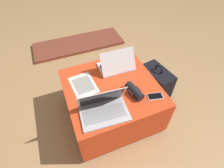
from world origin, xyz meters
TOP-DOWN VIEW (x-y plane):
  - ground_plane at (0.00, 0.00)m, footprint 14.00×14.00m
  - ottoman at (0.00, 0.00)m, footprint 0.84×0.82m
  - laptop_near at (-0.16, -0.24)m, footprint 0.40×0.28m
  - laptop_far at (0.14, 0.21)m, footprint 0.35×0.24m
  - cell_phone at (0.31, -0.26)m, footprint 0.15×0.10m
  - backpack at (0.56, 0.06)m, footprint 0.30×0.38m
  - paper_sheet at (-0.23, 0.11)m, footprint 0.23×0.31m
  - wrist_brace at (0.15, -0.16)m, footprint 0.11×0.20m
  - fireplace_hearth at (0.00, 1.43)m, footprint 1.40×0.50m

SIDE VIEW (x-z plane):
  - ground_plane at x=0.00m, z-range 0.00..0.00m
  - fireplace_hearth at x=0.00m, z-range 0.00..0.04m
  - backpack at x=0.56m, z-range -0.05..0.43m
  - ottoman at x=0.00m, z-range 0.00..0.44m
  - paper_sheet at x=-0.23m, z-range 0.44..0.44m
  - cell_phone at x=0.31m, z-range 0.44..0.45m
  - wrist_brace at x=0.15m, z-range 0.44..0.52m
  - laptop_far at x=0.14m, z-range 0.38..0.60m
  - laptop_near at x=-0.16m, z-range 0.37..0.61m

